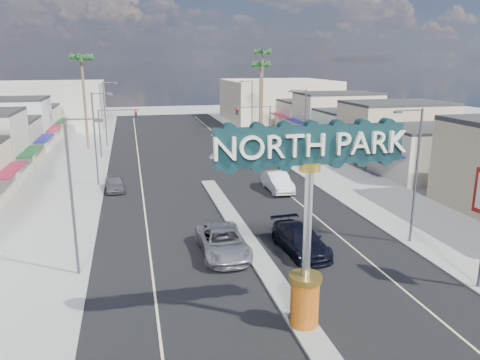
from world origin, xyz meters
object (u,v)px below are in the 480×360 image
streetlight_l_far (106,111)px  suv_right (301,240)px  traffic_signal_left (114,123)px  palm_right_mid (261,69)px  traffic_signal_right (257,119)px  streetlight_r_mid (304,127)px  car_parked_left (115,183)px  palm_right_far (263,57)px  gateway_sign (308,204)px  streetlight_l_near (74,190)px  suv_left (223,242)px  streetlight_r_near (414,170)px  streetlight_r_far (251,107)px  streetlight_l_mid (96,134)px  car_parked_right (277,182)px  palm_left_far (82,63)px

streetlight_l_far → suv_right: 44.01m
traffic_signal_left → palm_right_mid: size_ratio=0.50×
traffic_signal_right → streetlight_r_mid: size_ratio=0.67×
traffic_signal_left → car_parked_left: traffic_signal_left is taller
palm_right_far → suv_right: bearing=-103.2°
gateway_sign → car_parked_left: bearing=109.1°
traffic_signal_left → streetlight_r_mid: size_ratio=0.67×
streetlight_l_near → suv_left: 9.48m
palm_right_mid → palm_right_far: bearing=71.6°
palm_right_mid → palm_right_far: 6.57m
streetlight_r_near → suv_right: 8.65m
streetlight_l_far → gateway_sign: bearing=-78.2°
streetlight_r_far → palm_right_mid: 7.30m
streetlight_r_mid → car_parked_left: (-19.43, -2.04, -4.35)m
streetlight_l_mid → suv_right: (13.33, -19.73, -4.24)m
streetlight_l_near → suv_left: bearing=6.8°
car_parked_left → traffic_signal_right: bearing=36.2°
streetlight_r_near → car_parked_right: 15.69m
streetlight_l_mid → palm_left_far: size_ratio=0.69×
streetlight_l_mid → car_parked_left: 5.01m
streetlight_l_near → streetlight_l_far: (0.00, 42.00, 0.00)m
streetlight_r_mid → suv_right: (-7.53, -19.73, -4.24)m
streetlight_r_mid → suv_right: bearing=-110.9°
streetlight_r_near → palm_left_far: palm_left_far is taller
streetlight_r_mid → car_parked_left: bearing=-174.0°
traffic_signal_right → streetlight_r_mid: bearing=-84.9°
streetlight_l_mid → streetlight_r_far: size_ratio=1.00×
streetlight_l_near → palm_left_far: palm_left_far is taller
streetlight_r_mid → streetlight_r_far: 22.00m
streetlight_r_near → car_parked_right: bearing=107.6°
streetlight_r_near → suv_left: streetlight_r_near is taller
streetlight_l_far → suv_right: size_ratio=1.58×
streetlight_l_far → traffic_signal_right: bearing=-22.2°
traffic_signal_left → streetlight_r_far: (19.62, 8.01, 0.79)m
palm_right_far → car_parked_right: palm_right_far is taller
streetlight_r_near → streetlight_r_mid: same height
gateway_sign → streetlight_r_far: bearing=78.2°
streetlight_r_far → palm_right_far: bearing=65.5°
streetlight_l_far → palm_left_far: 7.21m
car_parked_left → streetlight_l_far: bearing=88.3°
streetlight_l_near → palm_left_far: size_ratio=0.69×
streetlight_l_far → car_parked_left: bearing=-86.6°
gateway_sign → streetlight_l_near: 13.19m
streetlight_l_near → suv_right: bearing=1.2°
traffic_signal_right → streetlight_l_mid: size_ratio=0.67×
traffic_signal_right → car_parked_right: size_ratio=1.12×
palm_right_mid → car_parked_left: (-22.00, -28.04, -9.89)m
gateway_sign → palm_right_mid: 55.76m
streetlight_l_near → suv_right: size_ratio=1.58×
streetlight_r_far → car_parked_right: size_ratio=1.69×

